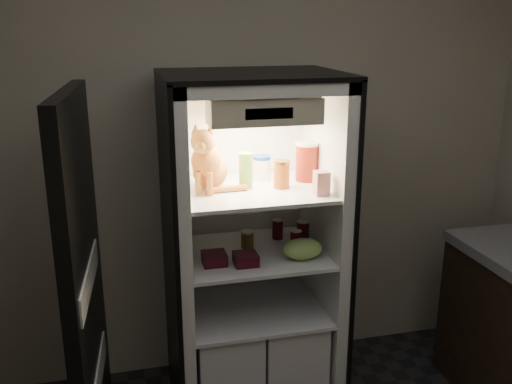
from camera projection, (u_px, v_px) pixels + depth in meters
room_shell at (364, 204)px, 1.61m from camera, size 3.60×3.60×3.60m
refrigerator at (251, 272)px, 3.13m from camera, size 0.90×0.72×1.88m
fridge_door at (86, 302)px, 2.54m from camera, size 0.12×0.87×1.85m
tabby_cat at (208, 164)px, 2.86m from camera, size 0.30×0.35×0.36m
parmesan_shaker at (246, 171)px, 2.90m from camera, size 0.07×0.07×0.19m
mayo_tub at (262, 168)px, 3.06m from camera, size 0.10×0.10×0.13m
salsa_jar at (282, 174)px, 2.91m from camera, size 0.08×0.08×0.14m
pepper_jar at (307, 161)px, 3.04m from camera, size 0.12×0.12×0.21m
cream_carton at (322, 183)px, 2.80m from camera, size 0.07×0.07×0.12m
soda_can_a at (278, 229)px, 3.19m from camera, size 0.06×0.06×0.11m
soda_can_b at (303, 232)px, 3.12m from camera, size 0.07×0.07×0.13m
soda_can_c at (296, 240)px, 3.03m from camera, size 0.06×0.06×0.11m
condiment_jar at (247, 239)px, 3.07m from camera, size 0.07×0.07×0.10m
grape_bag at (302, 249)px, 2.92m from camera, size 0.21×0.15×0.10m
berry_box_left at (214, 259)px, 2.86m from camera, size 0.12×0.12×0.06m
berry_box_right at (246, 259)px, 2.86m from camera, size 0.12×0.12×0.06m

